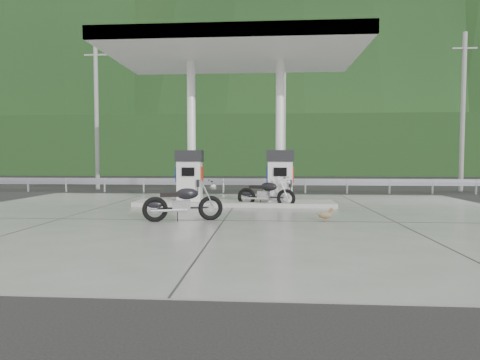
# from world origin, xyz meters

# --- Properties ---
(ground) EXTENTS (160.00, 160.00, 0.00)m
(ground) POSITION_xyz_m (0.00, 0.00, 0.00)
(ground) COLOR black
(ground) RESTS_ON ground
(forecourt_apron) EXTENTS (18.00, 14.00, 0.02)m
(forecourt_apron) POSITION_xyz_m (0.00, 0.00, 0.01)
(forecourt_apron) COLOR slate
(forecourt_apron) RESTS_ON ground
(pump_island) EXTENTS (7.00, 1.40, 0.15)m
(pump_island) POSITION_xyz_m (0.00, 2.50, 0.10)
(pump_island) COLOR gray
(pump_island) RESTS_ON forecourt_apron
(gas_pump_left) EXTENTS (0.95, 0.55, 1.80)m
(gas_pump_left) POSITION_xyz_m (-1.60, 2.50, 1.07)
(gas_pump_left) COLOR silver
(gas_pump_left) RESTS_ON pump_island
(gas_pump_right) EXTENTS (0.95, 0.55, 1.80)m
(gas_pump_right) POSITION_xyz_m (1.60, 2.50, 1.07)
(gas_pump_right) COLOR silver
(gas_pump_right) RESTS_ON pump_island
(canopy_column_left) EXTENTS (0.30, 0.30, 5.00)m
(canopy_column_left) POSITION_xyz_m (-1.60, 2.90, 2.67)
(canopy_column_left) COLOR white
(canopy_column_left) RESTS_ON pump_island
(canopy_column_right) EXTENTS (0.30, 0.30, 5.00)m
(canopy_column_right) POSITION_xyz_m (1.60, 2.90, 2.67)
(canopy_column_right) COLOR white
(canopy_column_right) RESTS_ON pump_island
(canopy_roof) EXTENTS (8.50, 5.00, 0.40)m
(canopy_roof) POSITION_xyz_m (0.00, 2.50, 5.37)
(canopy_roof) COLOR white
(canopy_roof) RESTS_ON canopy_column_left
(guardrail) EXTENTS (26.00, 0.16, 1.42)m
(guardrail) POSITION_xyz_m (0.00, 8.00, 0.71)
(guardrail) COLOR #929399
(guardrail) RESTS_ON ground
(road) EXTENTS (60.00, 7.00, 0.01)m
(road) POSITION_xyz_m (0.00, 11.50, 0.00)
(road) COLOR black
(road) RESTS_ON ground
(utility_pole_a) EXTENTS (0.22, 0.22, 8.00)m
(utility_pole_a) POSITION_xyz_m (-8.00, 9.50, 4.00)
(utility_pole_a) COLOR gray
(utility_pole_a) RESTS_ON ground
(utility_pole_b) EXTENTS (0.22, 0.22, 8.00)m
(utility_pole_b) POSITION_xyz_m (2.00, 9.50, 4.00)
(utility_pole_b) COLOR gray
(utility_pole_b) RESTS_ON ground
(utility_pole_c) EXTENTS (0.22, 0.22, 8.00)m
(utility_pole_c) POSITION_xyz_m (11.00, 9.50, 4.00)
(utility_pole_c) COLOR gray
(utility_pole_c) RESTS_ON ground
(tree_band) EXTENTS (80.00, 6.00, 6.00)m
(tree_band) POSITION_xyz_m (0.00, 30.00, 3.00)
(tree_band) COLOR black
(tree_band) RESTS_ON ground
(forested_hills) EXTENTS (100.00, 40.00, 140.00)m
(forested_hills) POSITION_xyz_m (0.00, 60.00, 0.00)
(forested_hills) COLOR black
(forested_hills) RESTS_ON ground
(motorcycle_left) EXTENTS (2.08, 1.13, 0.94)m
(motorcycle_left) POSITION_xyz_m (-1.07, -1.13, 0.49)
(motorcycle_left) COLOR black
(motorcycle_left) RESTS_ON forecourt_apron
(motorcycle_right) EXTENTS (2.01, 1.09, 0.91)m
(motorcycle_right) POSITION_xyz_m (1.11, 2.16, 0.47)
(motorcycle_right) COLOR black
(motorcycle_right) RESTS_ON forecourt_apron
(duck) EXTENTS (0.43, 0.13, 0.31)m
(duck) POSITION_xyz_m (2.69, -0.93, 0.17)
(duck) COLOR brown
(duck) RESTS_ON forecourt_apron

